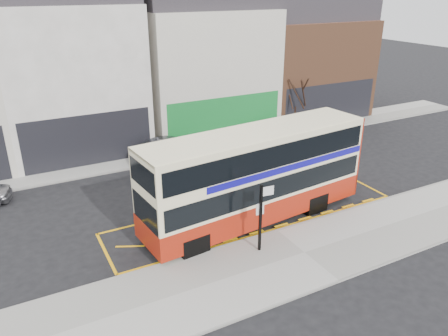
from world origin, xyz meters
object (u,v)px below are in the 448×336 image
car_white (290,131)px  double_decker_bus (257,175)px  car_grey (172,151)px  street_tree_right (296,85)px  bus_stop_post (262,211)px

car_white → double_decker_bus: bearing=132.9°
double_decker_bus → car_grey: bearing=90.0°
car_white → car_grey: bearing=85.3°
double_decker_bus → car_grey: 8.44m
double_decker_bus → car_white: 11.27m
car_grey → street_tree_right: size_ratio=0.91×
bus_stop_post → car_white: 13.84m
bus_stop_post → car_grey: bus_stop_post is taller
bus_stop_post → car_white: bus_stop_post is taller
street_tree_right → double_decker_bus: bearing=-133.4°
double_decker_bus → car_white: double_decker_bus is taller
car_white → bus_stop_post: bearing=136.1°
bus_stop_post → car_grey: bearing=93.4°
street_tree_right → car_white: bearing=-131.3°
bus_stop_post → street_tree_right: (10.66, 12.37, 1.54)m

